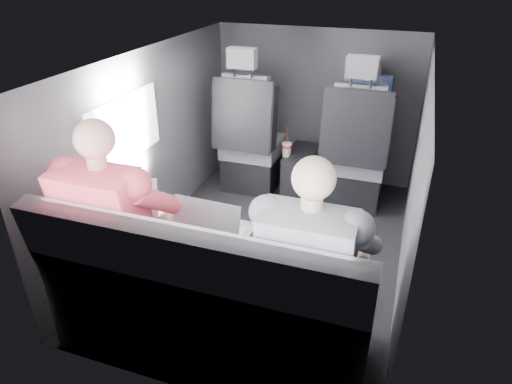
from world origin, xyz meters
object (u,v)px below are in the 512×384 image
(front_seat_right, at_px, (355,160))
(passenger_rear_left, at_px, (123,227))
(front_seat_left, at_px, (251,147))
(center_console, at_px, (301,173))
(laptop_white, at_px, (136,207))
(passenger_front_right, at_px, (366,111))
(laptop_black, at_px, (332,245))
(laptop_silver, at_px, (214,228))
(rear_bench, at_px, (207,310))
(soda_cup, at_px, (287,149))
(passenger_rear_right, at_px, (312,268))

(front_seat_right, bearing_deg, passenger_rear_left, -117.67)
(front_seat_left, bearing_deg, center_console, 5.07)
(front_seat_right, xyz_separation_m, passenger_rear_left, (-0.95, -1.81, 0.24))
(front_seat_right, distance_m, laptop_white, 1.90)
(front_seat_left, relative_size, passenger_front_right, 1.77)
(laptop_black, xyz_separation_m, passenger_front_right, (-0.08, 1.86, 0.11))
(laptop_silver, bearing_deg, laptop_white, 173.88)
(laptop_white, bearing_deg, passenger_front_right, 61.20)
(rear_bench, distance_m, soda_cup, 1.82)
(laptop_black, xyz_separation_m, passenger_rear_right, (-0.05, -0.20, -0.01))
(front_seat_right, relative_size, laptop_white, 2.83)
(soda_cup, distance_m, laptop_silver, 1.57)
(center_console, xyz_separation_m, passenger_rear_left, (-0.50, -1.85, 0.44))
(soda_cup, xyz_separation_m, passenger_front_right, (0.57, 0.35, 0.28))
(laptop_black, relative_size, passenger_rear_right, 0.30)
(front_seat_right, bearing_deg, laptop_silver, -107.03)
(center_console, bearing_deg, laptop_white, -108.67)
(laptop_black, bearing_deg, passenger_front_right, 92.58)
(passenger_rear_left, relative_size, passenger_rear_right, 1.03)
(front_seat_right, relative_size, laptop_black, 3.46)
(front_seat_left, height_order, passenger_rear_left, front_seat_left)
(passenger_front_right, bearing_deg, laptop_silver, -105.31)
(laptop_white, xyz_separation_m, laptop_silver, (0.50, -0.05, -0.00))
(center_console, relative_size, soda_cup, 1.93)
(center_console, relative_size, rear_bench, 0.30)
(center_console, distance_m, passenger_rear_right, 1.96)
(front_seat_right, xyz_separation_m, passenger_rear_right, (0.05, -1.81, 0.23))
(center_console, xyz_separation_m, rear_bench, (-0.00, -1.94, 0.11))
(passenger_rear_left, bearing_deg, passenger_rear_right, 0.04)
(front_seat_left, distance_m, soda_cup, 0.37)
(passenger_rear_right, height_order, passenger_front_right, passenger_rear_right)
(front_seat_left, bearing_deg, rear_bench, -76.69)
(center_console, relative_size, passenger_front_right, 0.67)
(rear_bench, relative_size, laptop_silver, 4.36)
(passenger_rear_right, bearing_deg, front_seat_left, 117.73)
(front_seat_right, relative_size, laptop_silver, 3.45)
(passenger_rear_left, distance_m, passenger_rear_right, 1.00)
(laptop_white, height_order, passenger_rear_right, passenger_rear_right)
(soda_cup, xyz_separation_m, passenger_rear_left, (-0.40, -1.71, 0.18))
(laptop_white, xyz_separation_m, passenger_rear_right, (1.05, -0.21, -0.01))
(center_console, relative_size, passenger_rear_left, 0.38)
(rear_bench, height_order, soda_cup, rear_bench)
(laptop_silver, bearing_deg, laptop_black, 4.46)
(front_seat_left, relative_size, center_console, 2.64)
(passenger_rear_right, relative_size, passenger_front_right, 1.70)
(center_console, height_order, soda_cup, soda_cup)
(rear_bench, relative_size, laptop_black, 4.37)
(laptop_silver, distance_m, laptop_black, 0.61)
(soda_cup, height_order, laptop_black, laptop_black)
(center_console, bearing_deg, laptop_silver, -91.88)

